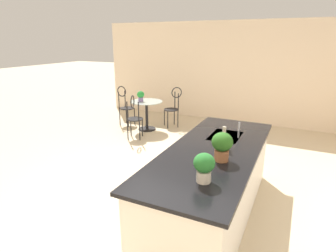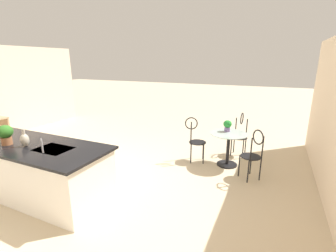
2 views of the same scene
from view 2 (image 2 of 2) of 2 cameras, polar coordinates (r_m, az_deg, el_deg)
ground_plane at (r=5.15m, az=-19.25°, el=-11.31°), size 40.00×40.00×0.00m
kitchen_island at (r=4.68m, az=-29.67°, el=-9.04°), size 2.80×1.06×0.92m
bistro_table at (r=5.34m, az=14.32°, el=-4.73°), size 0.80×0.80×0.74m
chair_near_window at (r=5.98m, az=17.00°, el=-1.48°), size 0.41×0.50×1.04m
chair_by_island at (r=5.38m, az=6.55°, el=-2.77°), size 0.52×0.48×1.04m
chair_toward_desk at (r=4.79m, az=19.87°, el=-5.96°), size 0.54×0.54×1.04m
sink_faucet at (r=3.97m, az=-28.13°, el=-4.25°), size 0.02×0.02×0.22m
potted_plant_on_table at (r=5.34m, az=14.17°, el=0.21°), size 0.18×0.18×0.25m
potted_plant_counter_near at (r=4.64m, az=-34.63°, el=-1.52°), size 0.23×0.23×0.33m
vase_on_counter at (r=4.41m, az=-31.32°, el=-2.86°), size 0.13×0.13×0.29m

